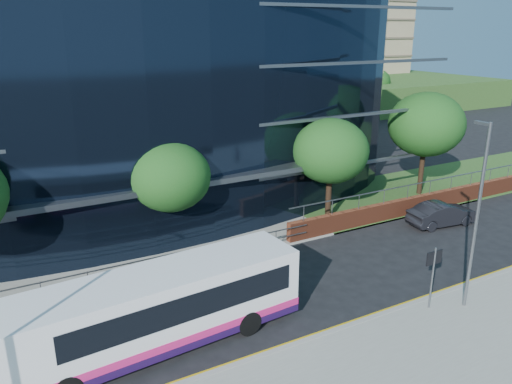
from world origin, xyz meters
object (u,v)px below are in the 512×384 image
street_sign (433,265)px  city_bus (160,309)px  tree_dist_f (375,81)px  tree_far_d (426,124)px  tree_far_c (331,151)px  streetlight_east (477,212)px  tree_far_b (170,177)px  tree_dist_e (291,86)px  parked_car (442,214)px

street_sign → city_bus: (-10.86, 3.10, -0.52)m
tree_dist_f → city_bus: tree_dist_f is taller
tree_dist_f → tree_far_d: bearing=-126.9°
tree_dist_f → street_sign: bearing=-129.2°
tree_far_c → streetlight_east: 11.22m
tree_far_b → tree_dist_f: bearing=37.1°
tree_dist_e → street_sign: bearing=-115.1°
tree_far_c → street_sign: bearing=-103.3°
street_sign → tree_far_d: size_ratio=0.38×
tree_far_b → city_bus: size_ratio=0.53×
tree_far_c → city_bus: tree_far_c is taller
tree_far_b → tree_dist_e: (27.00, 30.50, 0.33)m
tree_dist_f → streetlight_east: 55.74m
tree_far_c → parked_car: bearing=-34.2°
tree_far_c → tree_dist_e: same height
street_sign → tree_dist_f: bearing=50.8°
tree_far_c → tree_far_d: (9.00, 1.00, 0.65)m
tree_dist_f → city_bus: size_ratio=0.53×
city_bus → streetlight_east: bearing=-21.0°
street_sign → tree_far_c: bearing=76.7°
tree_far_c → streetlight_east: streetlight_east is taller
streetlight_east → tree_dist_f: bearing=52.4°
tree_far_c → city_bus: bearing=-150.7°
tree_far_d → streetlight_east: streetlight_east is taller
tree_dist_e → tree_far_c: bearing=-118.7°
tree_dist_f → parked_car: bearing=-126.4°
city_bus → parked_car: size_ratio=2.60×
tree_far_b → tree_far_c: (10.00, -0.50, 0.33)m
street_sign → tree_dist_e: size_ratio=0.43×
tree_far_d → parked_car: bearing=-123.1°
street_sign → tree_far_c: size_ratio=0.43×
tree_dist_f → parked_car: tree_dist_f is taller
tree_far_d → tree_dist_f: bearing=53.1°
tree_dist_e → parked_car: tree_dist_e is taller
streetlight_east → city_bus: size_ratio=0.70×
tree_far_b → tree_far_c: size_ratio=0.93×
tree_dist_e → city_bus: size_ratio=0.57×
tree_far_d → tree_dist_f: tree_far_d is taller
tree_far_b → tree_dist_f: same height
street_sign → city_bus: size_ratio=0.24×
tree_far_c → tree_dist_e: 35.36m
street_sign → tree_far_c: tree_far_c is taller
tree_dist_e → tree_far_d: bearing=-104.9°
tree_far_b → city_bus: (-3.36, -7.99, -2.58)m
tree_far_b → tree_far_c: tree_far_c is taller
tree_far_d → tree_dist_e: tree_far_d is taller
tree_far_c → parked_car: tree_far_c is taller
street_sign → streetlight_east: bearing=-21.4°
street_sign → tree_far_b: bearing=124.1°
city_bus → tree_far_d: bearing=16.4°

